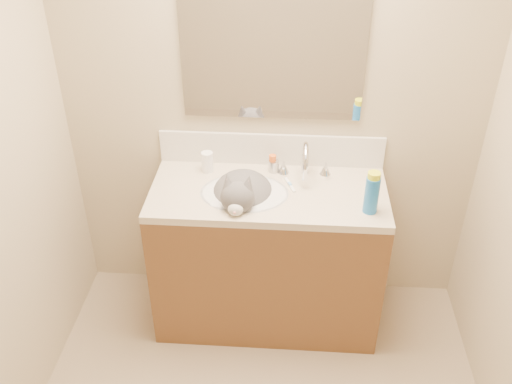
# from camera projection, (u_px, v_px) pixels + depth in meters

# --- Properties ---
(room_shell) EXTENTS (2.24, 2.54, 2.52)m
(room_shell) POSITION_uv_depth(u_px,v_px,m) (254.00, 194.00, 1.72)
(room_shell) COLOR tan
(room_shell) RESTS_ON ground
(vanity_cabinet) EXTENTS (1.20, 0.55, 0.82)m
(vanity_cabinet) POSITION_uv_depth(u_px,v_px,m) (268.00, 259.00, 3.13)
(vanity_cabinet) COLOR brown
(vanity_cabinet) RESTS_ON ground
(counter_slab) EXTENTS (1.20, 0.55, 0.04)m
(counter_slab) POSITION_uv_depth(u_px,v_px,m) (268.00, 194.00, 2.89)
(counter_slab) COLOR beige
(counter_slab) RESTS_ON vanity_cabinet
(basin) EXTENTS (0.45, 0.36, 0.14)m
(basin) POSITION_uv_depth(u_px,v_px,m) (245.00, 204.00, 2.90)
(basin) COLOR white
(basin) RESTS_ON vanity_cabinet
(faucet) EXTENTS (0.28, 0.20, 0.21)m
(faucet) POSITION_uv_depth(u_px,v_px,m) (305.00, 163.00, 2.94)
(faucet) COLOR silver
(faucet) RESTS_ON counter_slab
(cat) EXTENTS (0.36, 0.45, 0.34)m
(cat) POSITION_uv_depth(u_px,v_px,m) (242.00, 196.00, 2.87)
(cat) COLOR #4D4B4E
(cat) RESTS_ON basin
(backsplash) EXTENTS (1.20, 0.02, 0.18)m
(backsplash) POSITION_uv_depth(u_px,v_px,m) (271.00, 149.00, 3.05)
(backsplash) COLOR silver
(backsplash) RESTS_ON counter_slab
(mirror) EXTENTS (0.90, 0.02, 0.80)m
(mirror) POSITION_uv_depth(u_px,v_px,m) (273.00, 41.00, 2.72)
(mirror) COLOR white
(mirror) RESTS_ON room_shell
(pill_bottle) EXTENTS (0.06, 0.06, 0.11)m
(pill_bottle) POSITION_uv_depth(u_px,v_px,m) (207.00, 162.00, 3.01)
(pill_bottle) COLOR white
(pill_bottle) RESTS_ON counter_slab
(pill_label) EXTENTS (0.06, 0.06, 0.04)m
(pill_label) POSITION_uv_depth(u_px,v_px,m) (207.00, 164.00, 3.01)
(pill_label) COLOR orange
(pill_label) RESTS_ON pill_bottle
(silver_jar) EXTENTS (0.07, 0.07, 0.06)m
(silver_jar) POSITION_uv_depth(u_px,v_px,m) (274.00, 166.00, 3.01)
(silver_jar) COLOR #B7B7BC
(silver_jar) RESTS_ON counter_slab
(amber_bottle) EXTENTS (0.05, 0.05, 0.10)m
(amber_bottle) POSITION_uv_depth(u_px,v_px,m) (272.00, 163.00, 3.01)
(amber_bottle) COLOR #DF5D1A
(amber_bottle) RESTS_ON counter_slab
(toothbrush) EXTENTS (0.06, 0.13, 0.01)m
(toothbrush) POSITION_uv_depth(u_px,v_px,m) (290.00, 185.00, 2.91)
(toothbrush) COLOR white
(toothbrush) RESTS_ON counter_slab
(toothbrush_head) EXTENTS (0.02, 0.03, 0.01)m
(toothbrush_head) POSITION_uv_depth(u_px,v_px,m) (290.00, 184.00, 2.91)
(toothbrush_head) COLOR #6DADE8
(toothbrush_head) RESTS_ON counter_slab
(spray_can) EXTENTS (0.08, 0.08, 0.19)m
(spray_can) POSITION_uv_depth(u_px,v_px,m) (372.00, 195.00, 2.68)
(spray_can) COLOR blue
(spray_can) RESTS_ON counter_slab
(spray_cap) EXTENTS (0.07, 0.07, 0.04)m
(spray_cap) POSITION_uv_depth(u_px,v_px,m) (374.00, 176.00, 2.62)
(spray_cap) COLOR #D2DB17
(spray_cap) RESTS_ON spray_can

